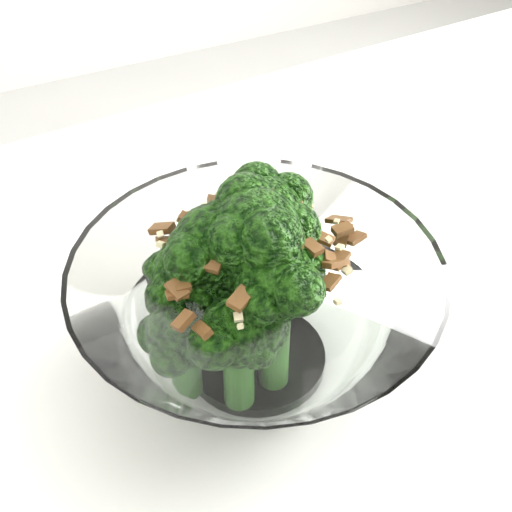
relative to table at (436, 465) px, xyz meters
name	(u,v)px	position (x,y,z in m)	size (l,w,h in m)	color
table	(436,465)	(0.00, 0.00, 0.00)	(1.24, 0.87, 0.75)	white
broccoli_dish	(253,306)	(-0.10, 0.08, 0.12)	(0.22, 0.22, 0.13)	white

